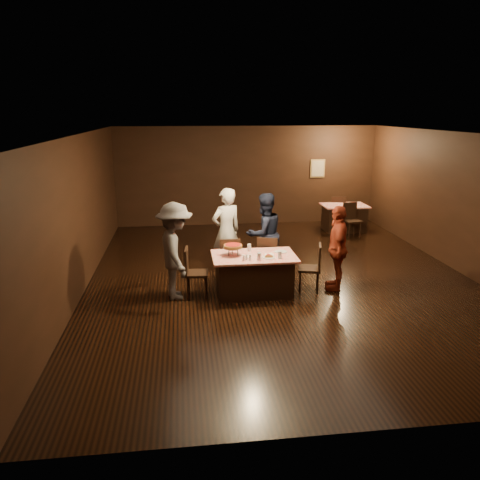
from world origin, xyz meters
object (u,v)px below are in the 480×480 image
at_px(main_table, 254,274).
at_px(diner_red_shirt, 337,248).
at_px(chair_end_left, 197,272).
at_px(plate_empty, 281,252).
at_px(chair_back_far, 337,211).
at_px(chair_end_right, 309,268).
at_px(pizza_stand, 233,246).
at_px(chair_far_right, 267,257).
at_px(glass_front_left, 259,256).
at_px(chair_back_near, 352,220).
at_px(diner_white_jacket, 226,231).
at_px(glass_back, 249,248).
at_px(back_table, 344,218).
at_px(chair_far_left, 229,259).
at_px(diner_navy_hoodie, 264,234).
at_px(glass_front_right, 280,255).
at_px(diner_grey_knit, 175,251).

xyz_separation_m(main_table, diner_red_shirt, (1.66, 0.03, 0.46)).
height_order(chair_end_left, plate_empty, chair_end_left).
bearing_deg(chair_back_far, chair_end_right, 77.01).
bearing_deg(chair_end_right, pizza_stand, -76.92).
xyz_separation_m(chair_end_left, chair_end_right, (2.20, 0.00, 0.00)).
height_order(chair_far_right, glass_front_left, chair_far_right).
xyz_separation_m(chair_back_near, glass_front_left, (-3.34, -4.14, 0.37)).
bearing_deg(diner_white_jacket, plate_empty, 106.83).
bearing_deg(glass_back, back_table, 50.92).
bearing_deg(diner_white_jacket, glass_back, 86.51).
relative_size(chair_far_left, chair_back_near, 1.00).
relative_size(diner_navy_hoodie, plate_empty, 7.08).
bearing_deg(chair_back_near, glass_back, -142.78).
relative_size(chair_far_right, glass_front_right, 6.79).
bearing_deg(plate_empty, glass_back, 165.96).
distance_m(plate_empty, glass_front_right, 0.42).
distance_m(diner_white_jacket, diner_grey_knit, 1.68).
height_order(chair_back_near, glass_front_right, chair_back_near).
bearing_deg(diner_navy_hoodie, chair_back_far, -151.77).
xyz_separation_m(chair_end_left, glass_front_left, (1.15, -0.30, 0.37)).
relative_size(chair_back_near, glass_front_right, 6.79).
distance_m(chair_far_right, glass_front_left, 1.17).
bearing_deg(chair_far_right, chair_far_left, 12.60).
bearing_deg(pizza_stand, glass_front_left, -37.87).
bearing_deg(chair_end_right, chair_back_near, 164.14).
height_order(chair_far_right, diner_navy_hoodie, diner_navy_hoodie).
xyz_separation_m(diner_red_shirt, pizza_stand, (-2.06, 0.02, 0.10)).
bearing_deg(chair_end_left, diner_red_shirt, -84.08).
bearing_deg(chair_back_near, chair_far_left, -149.41).
height_order(back_table, chair_far_left, chair_far_left).
distance_m(chair_end_left, chair_end_right, 2.20).
distance_m(chair_far_left, chair_back_near, 4.89).
bearing_deg(pizza_stand, back_table, 49.81).
height_order(main_table, chair_far_left, chair_far_left).
distance_m(diner_navy_hoodie, pizza_stand, 1.35).
height_order(main_table, diner_navy_hoodie, diner_navy_hoodie).
distance_m(chair_end_right, diner_white_jacket, 2.02).
distance_m(plate_empty, glass_back, 0.62).
bearing_deg(back_table, diner_grey_knit, -136.92).
relative_size(back_table, diner_navy_hoodie, 0.73).
relative_size(chair_end_left, glass_back, 6.79).
bearing_deg(plate_empty, diner_grey_knit, -175.04).
xyz_separation_m(back_table, glass_front_left, (-3.34, -4.84, 0.46)).
height_order(chair_far_left, glass_front_left, chair_far_left).
height_order(chair_far_left, glass_front_right, chair_far_left).
bearing_deg(back_table, glass_front_left, -124.64).
bearing_deg(glass_front_right, diner_grey_knit, 173.44).
relative_size(back_table, glass_front_right, 9.29).
distance_m(main_table, plate_empty, 0.69).
relative_size(chair_end_right, diner_white_jacket, 0.51).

